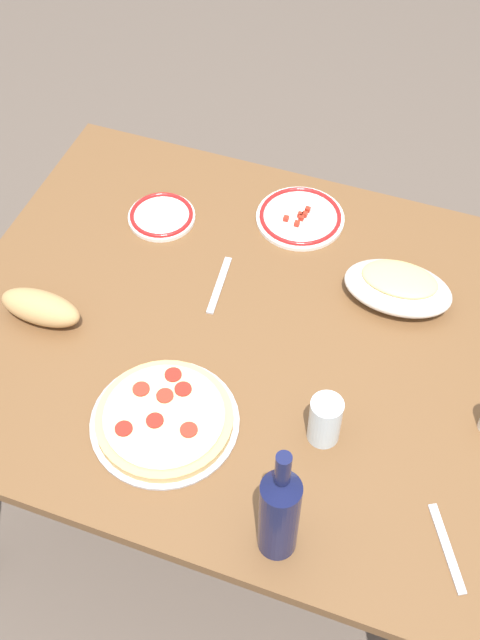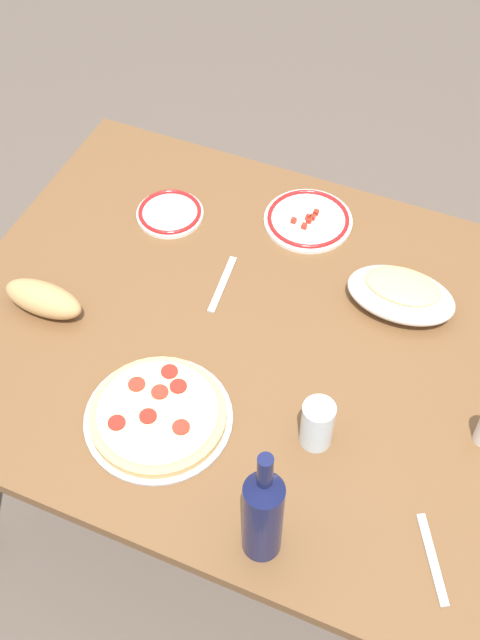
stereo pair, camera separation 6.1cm
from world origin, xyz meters
name	(u,v)px [view 2 (the right image)]	position (x,y,z in m)	size (l,w,h in m)	color
ground_plane	(240,484)	(0.00, 0.00, 0.00)	(8.00, 8.00, 0.00)	brown
dining_table	(240,358)	(0.00, 0.00, 0.62)	(1.25, 1.04, 0.72)	brown
pepperoni_pizza	(158,415)	(-0.06, -0.27, 0.74)	(0.30, 0.30, 0.03)	#B7B7BC
baked_pasta_dish	(401,293)	(0.30, 0.20, 0.77)	(0.24, 0.15, 0.08)	white
wine_bottle	(263,513)	(0.23, -0.43, 0.85)	(0.07, 0.07, 0.31)	#141942
water_glass	(317,424)	(0.24, -0.19, 0.78)	(0.06, 0.06, 0.11)	silver
side_plate_near	(308,220)	(0.02, 0.36, 0.73)	(0.21, 0.21, 0.02)	white
side_plate_far	(170,213)	(-0.29, 0.25, 0.73)	(0.16, 0.16, 0.02)	white
bread_loaf	(43,299)	(-0.41, -0.12, 0.76)	(0.19, 0.08, 0.07)	tan
fork_left	(222,284)	(-0.09, 0.10, 0.73)	(0.17, 0.02, 0.01)	#B7B7BC
fork_right	(432,559)	(0.52, -0.34, 0.73)	(0.17, 0.02, 0.01)	#B7B7BC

